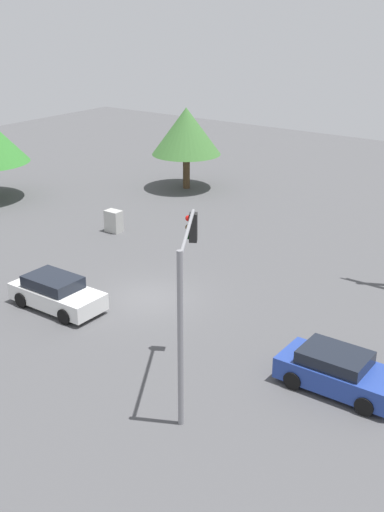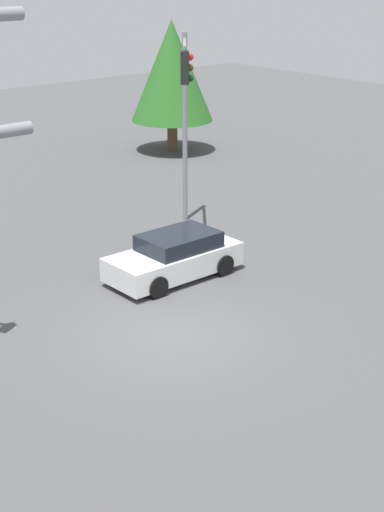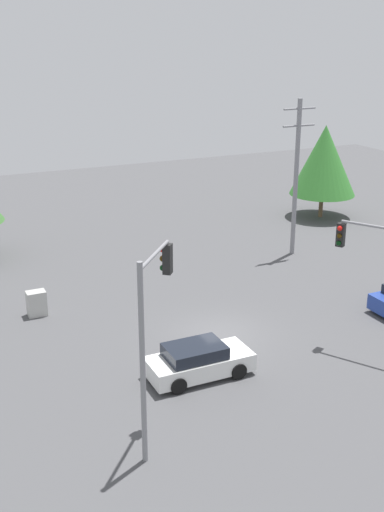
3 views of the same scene
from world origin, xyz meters
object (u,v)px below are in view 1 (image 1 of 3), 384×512
sedan_white (56,293)px  traffic_signal_main (186,281)px  sedan_blue (338,371)px  electrical_cabinet (114,221)px

sedan_white → traffic_signal_main: 9.21m
sedan_white → sedan_blue: bearing=95.8°
electrical_cabinet → sedan_blue: bearing=-23.6°
traffic_signal_main → electrical_cabinet: bearing=19.9°
sedan_white → electrical_cabinet: 9.96m
traffic_signal_main → electrical_cabinet: (-13.03, 10.64, -3.48)m
sedan_white → electrical_cabinet: size_ratio=3.40×
traffic_signal_main → electrical_cabinet: 17.18m
sedan_blue → electrical_cabinet: (-17.21, 7.52, -0.05)m
traffic_signal_main → electrical_cabinet: traffic_signal_main is taller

